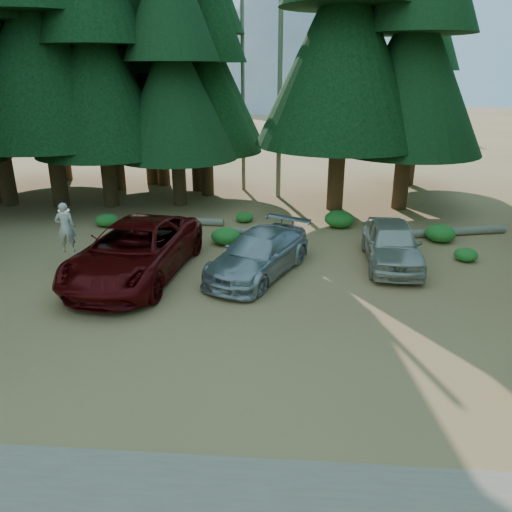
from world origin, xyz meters
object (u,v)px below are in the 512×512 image
object	(u,v)px
frisbee_player	(65,227)
silver_minivan_right	(392,243)
log_left	(175,220)
log_mid	(268,233)
red_pickup	(135,251)
silver_minivan_center	(259,254)
log_right	(448,232)

from	to	relation	value
frisbee_player	silver_minivan_right	bearing A→B (deg)	169.01
log_left	log_mid	world-z (taller)	log_left
frisbee_player	log_left	bearing A→B (deg)	-131.42
silver_minivan_right	log_mid	world-z (taller)	silver_minivan_right
log_mid	log_left	bearing A→B (deg)	173.26
frisbee_player	log_left	distance (m)	6.12
log_mid	red_pickup	bearing A→B (deg)	-120.89
silver_minivan_center	frisbee_player	size ratio (longest dim) A/B	2.87
frisbee_player	silver_minivan_center	bearing A→B (deg)	162.86
log_left	log_mid	size ratio (longest dim) A/B	1.46
red_pickup	silver_minivan_center	world-z (taller)	red_pickup
log_mid	silver_minivan_right	bearing A→B (deg)	-20.19
silver_minivan_center	log_left	bearing A→B (deg)	151.06
red_pickup	log_left	size ratio (longest dim) A/B	1.47
red_pickup	log_right	bearing A→B (deg)	30.03
silver_minivan_right	red_pickup	bearing A→B (deg)	-166.43
red_pickup	log_left	distance (m)	5.96
red_pickup	frisbee_player	size ratio (longest dim) A/B	3.75
red_pickup	log_right	xyz separation A→B (m)	(11.55, 5.10, -0.74)
silver_minivan_right	log_left	distance (m)	9.65
red_pickup	log_left	bearing A→B (deg)	96.77
red_pickup	silver_minivan_right	bearing A→B (deg)	17.65
frisbee_player	log_right	world-z (taller)	frisbee_player
silver_minivan_center	frisbee_player	xyz separation A→B (m)	(-6.50, -0.06, 0.78)
silver_minivan_right	log_left	bearing A→B (deg)	156.49
silver_minivan_right	log_right	bearing A→B (deg)	51.01
silver_minivan_center	log_left	size ratio (longest dim) A/B	1.12
silver_minivan_right	log_right	xyz separation A→B (m)	(2.93, 3.35, -0.60)
frisbee_player	log_mid	xyz separation A→B (m)	(6.60, 4.08, -1.38)
log_mid	silver_minivan_center	bearing A→B (deg)	-79.81
red_pickup	log_right	size ratio (longest dim) A/B	1.26
log_left	frisbee_player	bearing A→B (deg)	-109.26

